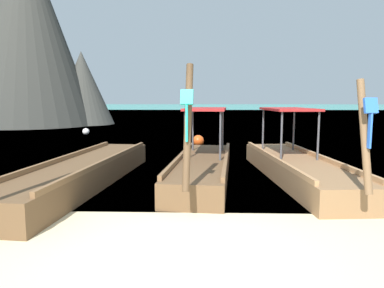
# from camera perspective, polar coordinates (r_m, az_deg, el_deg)

# --- Properties ---
(ground) EXTENTS (120.00, 120.00, 0.00)m
(ground) POSITION_cam_1_polar(r_m,az_deg,el_deg) (4.90, -1.45, -16.76)
(ground) COLOR beige
(sea_water) EXTENTS (120.00, 120.00, 0.00)m
(sea_water) POSITION_cam_1_polar(r_m,az_deg,el_deg) (66.17, 1.63, 5.45)
(sea_water) COLOR #2DB29E
(sea_water) RESTS_ON ground
(longtail_boat_yellow_ribbon) EXTENTS (1.82, 7.24, 2.62)m
(longtail_boat_yellow_ribbon) POSITION_cam_1_polar(r_m,az_deg,el_deg) (8.70, -16.76, -4.40)
(longtail_boat_yellow_ribbon) COLOR brown
(longtail_boat_yellow_ribbon) RESTS_ON ground
(longtail_boat_turquoise_ribbon) EXTENTS (1.68, 6.02, 2.58)m
(longtail_boat_turquoise_ribbon) POSITION_cam_1_polar(r_m,az_deg,el_deg) (9.01, 1.73, -3.50)
(longtail_boat_turquoise_ribbon) COLOR brown
(longtail_boat_turquoise_ribbon) RESTS_ON ground
(longtail_boat_blue_ribbon) EXTENTS (1.78, 6.41, 2.31)m
(longtail_boat_blue_ribbon) POSITION_cam_1_polar(r_m,az_deg,el_deg) (9.33, 16.12, -3.44)
(longtail_boat_blue_ribbon) COLOR olive
(longtail_boat_blue_ribbon) RESTS_ON ground
(karst_rock) EXTENTS (10.71, 9.51, 14.37)m
(karst_rock) POSITION_cam_1_polar(r_m,az_deg,el_deg) (30.31, -23.74, 15.63)
(karst_rock) COLOR #383833
(karst_rock) RESTS_ON ground
(mooring_buoy_near) EXTENTS (0.47, 0.47, 0.47)m
(mooring_buoy_near) POSITION_cam_1_polar(r_m,az_deg,el_deg) (15.07, 0.99, 0.52)
(mooring_buoy_near) COLOR #EA5119
(mooring_buoy_near) RESTS_ON sea_water
(mooring_buoy_far) EXTENTS (0.37, 0.37, 0.37)m
(mooring_buoy_far) POSITION_cam_1_polar(r_m,az_deg,el_deg) (20.69, -16.33, 1.89)
(mooring_buoy_far) COLOR white
(mooring_buoy_far) RESTS_ON sea_water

